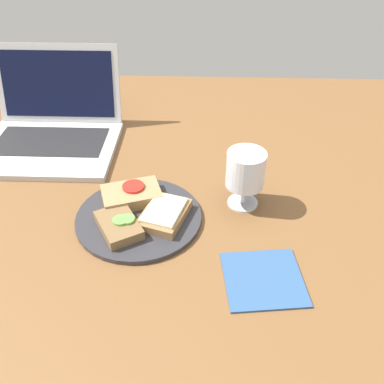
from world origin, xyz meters
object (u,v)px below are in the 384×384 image
(napkin, at_px, (263,279))
(sandwich_with_tomato, at_px, (132,195))
(wine_glass, at_px, (245,172))
(laptop, at_px, (51,127))
(sandwich_with_cucumber, at_px, (119,225))
(sandwich_with_cheese, at_px, (164,214))
(plate, at_px, (139,217))

(napkin, bearing_deg, sandwich_with_tomato, 142.28)
(wine_glass, xyz_separation_m, laptop, (-0.47, 0.24, -0.04))
(wine_glass, bearing_deg, sandwich_with_cucumber, -157.39)
(sandwich_with_cucumber, bearing_deg, napkin, -21.83)
(wine_glass, bearing_deg, laptop, 153.16)
(laptop, height_order, napkin, laptop)
(sandwich_with_cucumber, bearing_deg, sandwich_with_tomato, 83.25)
(sandwich_with_tomato, bearing_deg, wine_glass, 2.46)
(wine_glass, height_order, napkin, wine_glass)
(napkin, bearing_deg, sandwich_with_cucumber, 158.17)
(sandwich_with_cheese, bearing_deg, sandwich_with_tomato, 142.71)
(plate, height_order, laptop, laptop)
(sandwich_with_cucumber, distance_m, wine_glass, 0.27)
(wine_glass, relative_size, napkin, 0.93)
(sandwich_with_cucumber, distance_m, laptop, 0.41)
(sandwich_with_cucumber, distance_m, napkin, 0.29)
(wine_glass, bearing_deg, sandwich_with_tomato, -177.54)
(sandwich_with_cheese, relative_size, napkin, 0.95)
(sandwich_with_tomato, xyz_separation_m, sandwich_with_cucumber, (-0.01, -0.09, -0.00))
(sandwich_with_tomato, bearing_deg, sandwich_with_cucumber, -96.75)
(laptop, bearing_deg, wine_glass, -26.84)
(sandwich_with_tomato, height_order, napkin, sandwich_with_tomato)
(laptop, bearing_deg, plate, -48.88)
(sandwich_with_tomato, relative_size, wine_glass, 1.10)
(laptop, relative_size, napkin, 2.47)
(sandwich_with_cheese, height_order, napkin, sandwich_with_cheese)
(sandwich_with_cheese, height_order, sandwich_with_tomato, sandwich_with_tomato)
(sandwich_with_tomato, distance_m, wine_glass, 0.24)
(plate, relative_size, sandwich_with_cheese, 1.97)
(sandwich_with_cucumber, relative_size, wine_glass, 0.97)
(sandwich_with_cheese, distance_m, laptop, 0.44)
(plate, bearing_deg, sandwich_with_cheese, -7.03)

